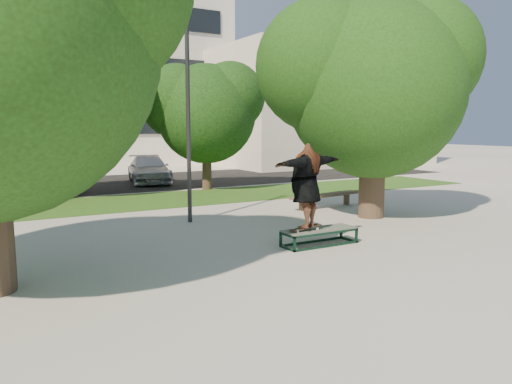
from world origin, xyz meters
TOP-DOWN VIEW (x-y plane):
  - ground at (0.00, 0.00)m, footprint 120.00×120.00m
  - grass_strip at (1.00, 9.50)m, footprint 30.00×4.00m
  - asphalt_strip at (0.00, 16.00)m, footprint 40.00×8.00m
  - tree_right at (5.92, 3.08)m, footprint 6.24×5.33m
  - bg_tree_mid at (-1.08, 12.08)m, footprint 5.76×4.92m
  - bg_tree_right at (4.43, 11.57)m, footprint 5.04×4.31m
  - lamppost at (1.00, 5.00)m, footprint 0.25×0.15m
  - side_building at (18.00, 22.00)m, footprint 15.00×10.00m
  - grind_box at (2.50, 0.94)m, footprint 1.80×0.60m
  - skater_rig at (2.11, 0.94)m, footprint 2.40×1.33m
  - bench at (5.93, 5.12)m, footprint 2.98×0.85m
  - car_grey at (-2.00, 14.12)m, footprint 3.07×5.88m
  - car_silver_b at (3.21, 15.44)m, footprint 2.64×4.68m

SIDE VIEW (x-z plane):
  - ground at x=0.00m, z-range 0.00..0.00m
  - asphalt_strip at x=0.00m, z-range 0.00..0.01m
  - grass_strip at x=1.00m, z-range 0.00..0.02m
  - grind_box at x=2.50m, z-range 0.00..0.38m
  - bench at x=5.93m, z-range 0.15..0.61m
  - car_silver_b at x=3.21m, z-range 0.00..1.28m
  - car_grey at x=-2.00m, z-range 0.00..1.58m
  - skater_rig at x=2.11m, z-range 0.41..2.38m
  - lamppost at x=1.00m, z-range 0.10..6.21m
  - bg_tree_right at x=4.43m, z-range 0.77..6.21m
  - side_building at x=18.00m, z-range 0.00..8.00m
  - bg_tree_mid at x=-1.08m, z-range 0.90..7.14m
  - tree_right at x=5.92m, z-range 0.84..7.35m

